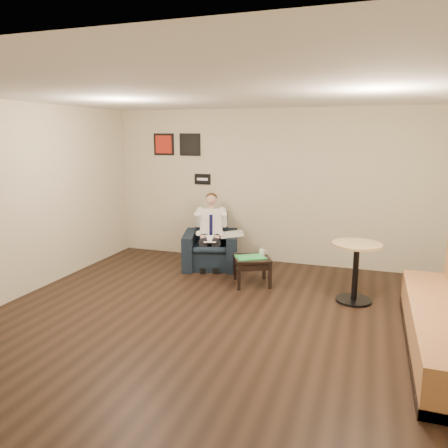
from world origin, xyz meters
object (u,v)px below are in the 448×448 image
(seated_man, at_px, (210,234))
(coffee_mug, at_px, (262,252))
(smartphone, at_px, (254,254))
(cafe_table, at_px, (355,273))
(banquette, at_px, (445,289))
(armchair, at_px, (211,242))
(side_table, at_px, (252,271))
(green_folder, at_px, (250,257))

(seated_man, relative_size, coffee_mug, 13.32)
(smartphone, xyz_separation_m, cafe_table, (1.59, -0.41, -0.02))
(seated_man, distance_m, banquette, 3.99)
(smartphone, relative_size, cafe_table, 0.16)
(armchair, height_order, banquette, banquette)
(coffee_mug, distance_m, cafe_table, 1.52)
(armchair, bearing_deg, smartphone, -46.04)
(armchair, xyz_separation_m, side_table, (0.95, -0.69, -0.23))
(armchair, xyz_separation_m, coffee_mug, (1.07, -0.51, 0.04))
(smartphone, bearing_deg, side_table, -97.35)
(banquette, relative_size, cafe_table, 3.26)
(coffee_mug, bearing_deg, side_table, -121.59)
(banquette, bearing_deg, green_folder, 150.91)
(coffee_mug, bearing_deg, cafe_table, -16.31)
(smartphone, distance_m, cafe_table, 1.64)
(green_folder, relative_size, cafe_table, 0.52)
(armchair, xyz_separation_m, green_folder, (0.93, -0.72, -0.01))
(seated_man, height_order, side_table, seated_man)
(smartphone, distance_m, banquette, 3.02)
(armchair, xyz_separation_m, seated_man, (0.03, -0.11, 0.17))
(seated_man, height_order, smartphone, seated_man)
(green_folder, xyz_separation_m, coffee_mug, (0.13, 0.21, 0.04))
(side_table, bearing_deg, armchair, 144.16)
(seated_man, distance_m, green_folder, 1.10)
(side_table, bearing_deg, seated_man, 147.99)
(green_folder, bearing_deg, side_table, 58.41)
(coffee_mug, xyz_separation_m, cafe_table, (1.46, -0.43, -0.06))
(green_folder, relative_size, coffee_mug, 4.74)
(seated_man, distance_m, coffee_mug, 1.11)
(side_table, bearing_deg, green_folder, -121.59)
(armchair, relative_size, banquette, 0.34)
(coffee_mug, bearing_deg, smartphone, -172.38)
(cafe_table, bearing_deg, green_folder, 172.30)
(seated_man, bearing_deg, green_folder, -50.57)
(armchair, height_order, smartphone, armchair)
(seated_man, bearing_deg, cafe_table, -34.89)
(side_table, distance_m, smartphone, 0.28)
(banquette, height_order, cafe_table, banquette)
(seated_man, height_order, coffee_mug, seated_man)
(armchair, bearing_deg, coffee_mug, -42.12)
(smartphone, bearing_deg, banquette, -47.01)
(side_table, distance_m, banquette, 2.95)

